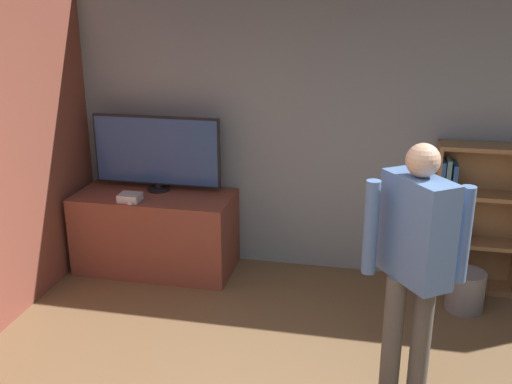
# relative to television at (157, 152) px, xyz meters

# --- Properties ---
(wall_back) EXTENTS (6.76, 0.09, 2.70)m
(wall_back) POSITION_rel_television_xyz_m (1.58, 0.27, 0.21)
(wall_back) COLOR gray
(wall_back) RESTS_ON ground_plane
(tv_ledge) EXTENTS (1.49, 0.69, 0.76)m
(tv_ledge) POSITION_rel_television_xyz_m (0.00, -0.13, -0.76)
(tv_ledge) COLOR brown
(tv_ledge) RESTS_ON ground_plane
(television) EXTENTS (1.24, 0.22, 0.72)m
(television) POSITION_rel_television_xyz_m (0.00, 0.00, 0.00)
(television) COLOR black
(television) RESTS_ON tv_ledge
(game_console) EXTENTS (0.19, 0.17, 0.07)m
(game_console) POSITION_rel_television_xyz_m (-0.14, -0.35, -0.34)
(game_console) COLOR silver
(game_console) RESTS_ON tv_ledge
(remote_loose) EXTENTS (0.05, 0.14, 0.02)m
(remote_loose) POSITION_rel_television_xyz_m (-0.11, -0.38, -0.37)
(remote_loose) COLOR white
(remote_loose) RESTS_ON tv_ledge
(bookshelf) EXTENTS (0.78, 0.28, 1.34)m
(bookshelf) POSITION_rel_television_xyz_m (2.86, 0.09, -0.52)
(bookshelf) COLOR #997047
(bookshelf) RESTS_ON ground_plane
(person) EXTENTS (0.64, 0.53, 1.75)m
(person) POSITION_rel_television_xyz_m (2.31, -1.65, -0.09)
(person) COLOR #56514C
(person) RESTS_ON ground_plane
(waste_bin) EXTENTS (0.32, 0.32, 0.35)m
(waste_bin) POSITION_rel_television_xyz_m (2.85, -0.35, -0.97)
(waste_bin) COLOR gray
(waste_bin) RESTS_ON ground_plane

